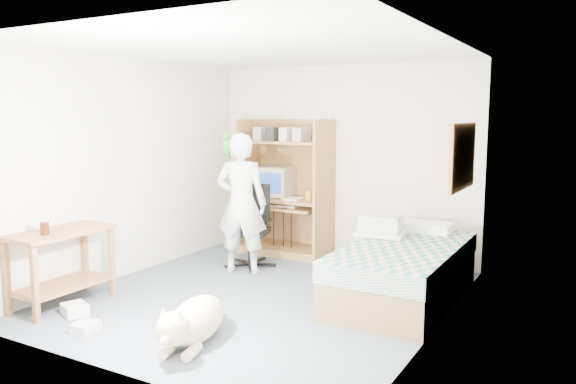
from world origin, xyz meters
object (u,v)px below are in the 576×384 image
object	(u,v)px
computer_hutch	(287,193)
side_desk	(61,256)
dog	(193,321)
person	(241,203)
printer_cart	(380,250)
bed	(404,272)
office_chair	(251,237)

from	to	relation	value
computer_hutch	side_desk	xyz separation A→B (m)	(-0.85, -2.94, -0.33)
computer_hutch	dog	world-z (taller)	computer_hutch
person	printer_cart	world-z (taller)	person
side_desk	dog	xyz separation A→B (m)	(1.71, -0.10, -0.30)
printer_cart	computer_hutch	bearing A→B (deg)	146.86
printer_cart	bed	bearing A→B (deg)	-46.74
computer_hutch	bed	xyz separation A→B (m)	(2.00, -1.12, -0.53)
bed	printer_cart	world-z (taller)	bed
computer_hutch	person	size ratio (longest dim) A/B	1.09
office_chair	dog	xyz separation A→B (m)	(0.91, -2.24, -0.17)
person	printer_cart	bearing A→B (deg)	172.30
person	dog	bearing A→B (deg)	95.83
office_chair	side_desk	bearing A→B (deg)	-128.08
computer_hutch	person	bearing A→B (deg)	-89.13
side_desk	printer_cart	size ratio (longest dim) A/B	1.64
person	office_chair	bearing A→B (deg)	-95.17
side_desk	person	size ratio (longest dim) A/B	0.60
bed	dog	world-z (taller)	bed
dog	side_desk	bearing A→B (deg)	161.42
person	bed	bearing A→B (deg)	161.76
person	computer_hutch	bearing A→B (deg)	-106.71
bed	side_desk	world-z (taller)	side_desk
side_desk	person	xyz separation A→B (m)	(0.87, 1.84, 0.33)
dog	printer_cart	bearing A→B (deg)	55.57
computer_hutch	printer_cart	size ratio (longest dim) A/B	2.95
side_desk	office_chair	size ratio (longest dim) A/B	1.00
office_chair	dog	distance (m)	2.43
side_desk	dog	distance (m)	1.74
office_chair	printer_cart	bearing A→B (deg)	-18.24
computer_hutch	printer_cart	bearing A→B (deg)	-26.50
office_chair	dog	bearing A→B (deg)	-85.56
office_chair	bed	bearing A→B (deg)	-26.58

